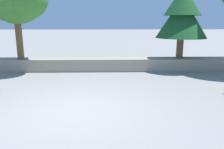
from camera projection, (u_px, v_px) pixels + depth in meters
The scene contains 3 objects.
ground_plane at pixel (74, 111), 5.55m from camera, with size 120.00×120.00×0.00m, color gray.
stone_wall at pixel (89, 64), 10.16m from camera, with size 36.00×0.80×0.55m, color gray.
pine_tree_mid_left at pixel (182, 13), 9.81m from camera, with size 2.24×2.24×3.16m.
Camera 1 is at (0.81, -5.21, 2.17)m, focal length 35.84 mm.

